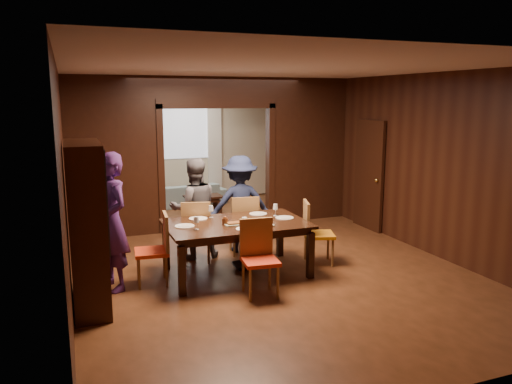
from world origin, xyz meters
name	(u,v)px	position (x,y,z in m)	size (l,w,h in m)	color
floor	(245,249)	(0.00, 0.00, 0.00)	(9.00, 9.00, 0.00)	#4A2A15
ceiling	(245,72)	(0.00, 0.00, 2.90)	(5.50, 9.00, 0.02)	silver
room_walls	(213,149)	(0.00, 1.89, 1.51)	(5.52, 9.01, 2.90)	black
person_purple	(111,222)	(-2.22, -1.03, 0.91)	(0.67, 0.44, 1.82)	#431F5D
person_grey	(194,208)	(-0.89, -0.09, 0.79)	(0.77, 0.60, 1.59)	#55545C
person_navy	(240,204)	(-0.10, -0.02, 0.79)	(1.02, 0.59, 1.59)	#18213E
sofa	(188,194)	(-0.08, 3.85, 0.26)	(1.75, 0.68, 0.51)	#82A0AA
serving_bowl	(244,216)	(-0.34, -0.90, 0.80)	(0.35, 0.35, 0.09)	black
dining_table	(236,248)	(-0.51, -1.05, 0.38)	(1.99, 1.24, 0.76)	black
coffee_table	(203,205)	(0.02, 2.83, 0.20)	(0.80, 0.50, 0.40)	black
chair_left	(151,250)	(-1.71, -1.03, 0.48)	(0.44, 0.44, 0.97)	red
chair_right	(319,233)	(0.82, -1.06, 0.48)	(0.44, 0.44, 0.97)	orange
chair_far_l	(197,230)	(-0.89, -0.27, 0.48)	(0.44, 0.44, 0.97)	red
chair_far_r	(243,224)	(-0.09, -0.16, 0.48)	(0.44, 0.44, 0.97)	red
chair_near	(260,259)	(-0.48, -1.92, 0.48)	(0.44, 0.44, 0.97)	red
hutch	(87,226)	(-2.53, -1.50, 1.00)	(0.40, 1.20, 2.00)	black
door_right	(369,175)	(2.70, 0.50, 1.05)	(0.06, 0.90, 2.10)	black
window_far	(184,132)	(0.00, 4.44, 1.70)	(1.20, 0.03, 1.30)	silver
curtain_left	(154,151)	(-0.75, 4.40, 1.25)	(0.35, 0.06, 2.40)	white
curtain_right	(215,149)	(0.75, 4.40, 1.25)	(0.35, 0.06, 2.40)	white
plate_left	(185,226)	(-1.24, -1.02, 0.77)	(0.27, 0.27, 0.01)	silver
plate_far_l	(198,219)	(-0.96, -0.66, 0.77)	(0.27, 0.27, 0.01)	white
plate_far_r	(258,214)	(-0.03, -0.68, 0.77)	(0.27, 0.27, 0.01)	silver
plate_right	(285,218)	(0.24, -1.06, 0.77)	(0.27, 0.27, 0.01)	silver
plate_near	(246,229)	(-0.51, -1.46, 0.77)	(0.27, 0.27, 0.01)	white
platter_a	(235,223)	(-0.57, -1.16, 0.78)	(0.30, 0.20, 0.04)	gray
platter_b	(262,224)	(-0.23, -1.35, 0.78)	(0.30, 0.20, 0.04)	gray
wineglass_left	(196,223)	(-1.13, -1.24, 0.85)	(0.08, 0.08, 0.18)	white
wineglass_far	(211,212)	(-0.76, -0.63, 0.85)	(0.08, 0.08, 0.18)	silver
wineglass_right	(275,210)	(0.17, -0.87, 0.85)	(0.08, 0.08, 0.18)	silver
tumbler	(245,222)	(-0.49, -1.35, 0.83)	(0.07, 0.07, 0.14)	white
condiment_jar	(225,221)	(-0.69, -1.10, 0.82)	(0.08, 0.08, 0.11)	#512712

